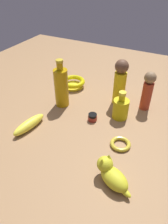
{
  "coord_description": "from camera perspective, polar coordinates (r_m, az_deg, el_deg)",
  "views": [
    {
      "loc": [
        0.68,
        0.35,
        0.62
      ],
      "look_at": [
        0.0,
        0.0,
        0.04
      ],
      "focal_mm": 33.2,
      "sensor_mm": 36.0,
      "label": 1
    }
  ],
  "objects": [
    {
      "name": "bottle_short",
      "position": [
        0.98,
        10.07,
        1.09
      ],
      "size": [
        0.07,
        0.07,
        0.14
      ],
      "color": "gold",
      "rests_on": "ground"
    },
    {
      "name": "bottle_tall",
      "position": [
        1.03,
        -6.26,
        6.87
      ],
      "size": [
        0.07,
        0.07,
        0.25
      ],
      "color": "#B68A0B",
      "rests_on": "ground"
    },
    {
      "name": "bowl",
      "position": [
        1.23,
        -3.04,
        8.1
      ],
      "size": [
        0.14,
        0.14,
        0.05
      ],
      "color": "yellow",
      "rests_on": "ground"
    },
    {
      "name": "person_figure_adult",
      "position": [
        1.05,
        9.9,
        8.27
      ],
      "size": [
        0.08,
        0.08,
        0.24
      ],
      "color": "yellow",
      "rests_on": "ground"
    },
    {
      "name": "bangle",
      "position": [
        0.86,
        9.99,
        -8.66
      ],
      "size": [
        0.08,
        0.08,
        0.02
      ],
      "primitive_type": "torus",
      "color": "gold",
      "rests_on": "ground"
    },
    {
      "name": "ground",
      "position": [
        0.98,
        0.0,
        -2.01
      ],
      "size": [
        2.0,
        2.0,
        0.0
      ],
      "primitive_type": "plane",
      "color": "#936D47"
    },
    {
      "name": "person_figure_child",
      "position": [
        1.05,
        17.13,
        5.8
      ],
      "size": [
        0.06,
        0.06,
        0.2
      ],
      "color": "#A83721",
      "rests_on": "ground"
    },
    {
      "name": "cat_figurine",
      "position": [
        0.73,
        7.59,
        -16.6
      ],
      "size": [
        0.11,
        0.14,
        0.09
      ],
      "color": "gold",
      "rests_on": "ground"
    },
    {
      "name": "banana",
      "position": [
        0.95,
        -14.86,
        -3.32
      ],
      "size": [
        0.18,
        0.07,
        0.04
      ],
      "primitive_type": "ellipsoid",
      "rotation": [
        0.0,
        0.0,
        6.13
      ],
      "color": "yellow",
      "rests_on": "ground"
    },
    {
      "name": "nail_polish_jar",
      "position": [
        0.97,
        2.36,
        -1.44
      ],
      "size": [
        0.04,
        0.04,
        0.03
      ],
      "color": "maroon",
      "rests_on": "ground"
    }
  ]
}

